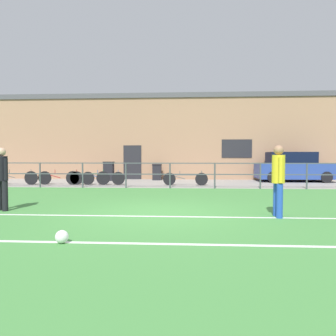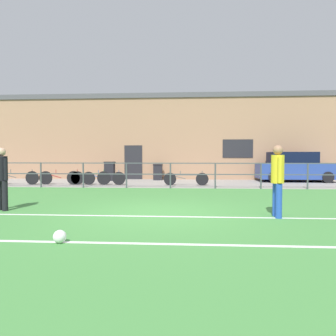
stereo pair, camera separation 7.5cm
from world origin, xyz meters
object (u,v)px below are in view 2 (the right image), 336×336
at_px(bicycle_parked_0, 61,178).
at_px(trash_bin_1, 158,172).
at_px(player_striker, 278,176).
at_px(bicycle_parked_4, 16,177).
at_px(trash_bin_0, 110,171).
at_px(bicycle_parked_2, 104,178).
at_px(player_goalkeeper, 2,175).
at_px(soccer_ball_spare, 60,237).
at_px(bicycle_parked_3, 186,179).
at_px(bicycle_parked_1, 89,178).
at_px(parked_car_red, 294,168).

height_order(bicycle_parked_0, trash_bin_1, trash_bin_1).
bearing_deg(player_striker, bicycle_parked_4, -125.36).
distance_m(bicycle_parked_4, trash_bin_0, 4.87).
bearing_deg(trash_bin_1, bicycle_parked_2, -126.47).
bearing_deg(player_goalkeeper, bicycle_parked_4, -37.29).
distance_m(bicycle_parked_4, trash_bin_1, 7.58).
bearing_deg(trash_bin_0, soccer_ball_spare, -79.09).
xyz_separation_m(player_goalkeeper, trash_bin_0, (0.39, 9.70, -0.38)).
xyz_separation_m(bicycle_parked_2, trash_bin_0, (-0.36, 2.56, 0.22)).
xyz_separation_m(player_goalkeeper, bicycle_parked_3, (4.82, 7.14, -0.61)).
bearing_deg(bicycle_parked_2, bicycle_parked_0, -180.00).
distance_m(player_goalkeeper, player_striker, 7.07).
height_order(bicycle_parked_0, bicycle_parked_3, bicycle_parked_0).
height_order(bicycle_parked_0, bicycle_parked_1, bicycle_parked_1).
bearing_deg(trash_bin_1, bicycle_parked_0, -144.59).
xyz_separation_m(parked_car_red, trash_bin_1, (-7.73, 0.56, -0.30)).
distance_m(player_striker, bicycle_parked_0, 11.37).
bearing_deg(player_goalkeeper, trash_bin_1, -81.73).
distance_m(bicycle_parked_1, bicycle_parked_3, 4.84).
xyz_separation_m(bicycle_parked_1, trash_bin_1, (3.14, 3.22, 0.13)).
bearing_deg(bicycle_parked_1, bicycle_parked_0, 180.00).
relative_size(bicycle_parked_1, trash_bin_1, 2.33).
bearing_deg(bicycle_parked_0, bicycle_parked_1, -0.00).
height_order(player_goalkeeper, bicycle_parked_2, player_goalkeeper).
height_order(bicycle_parked_3, bicycle_parked_4, bicycle_parked_4).
height_order(player_striker, bicycle_parked_1, player_striker).
bearing_deg(bicycle_parked_4, player_goalkeeper, -62.37).
distance_m(soccer_ball_spare, bicycle_parked_0, 10.89).
bearing_deg(parked_car_red, player_goalkeeper, -137.94).
bearing_deg(player_striker, soccer_ball_spare, -60.41).
xyz_separation_m(parked_car_red, trash_bin_0, (-10.47, -0.09, -0.22)).
xyz_separation_m(soccer_ball_spare, trash_bin_1, (0.31, 13.26, 0.39)).
bearing_deg(player_goalkeeper, bicycle_parked_0, -53.86).
bearing_deg(soccer_ball_spare, bicycle_parked_0, 112.77).
height_order(soccer_ball_spare, trash_bin_1, trash_bin_1).
height_order(bicycle_parked_1, bicycle_parked_3, bicycle_parked_1).
height_order(bicycle_parked_4, trash_bin_0, trash_bin_0).
distance_m(bicycle_parked_1, trash_bin_1, 4.50).
relative_size(player_goalkeeper, bicycle_parked_4, 0.72).
height_order(player_goalkeeper, player_striker, player_striker).
distance_m(player_goalkeeper, bicycle_parked_0, 7.30).
bearing_deg(player_goalkeeper, bicycle_parked_3, -98.96).
distance_m(player_goalkeeper, bicycle_parked_1, 7.16).
distance_m(parked_car_red, bicycle_parked_4, 14.80).
relative_size(player_striker, bicycle_parked_4, 0.74).
relative_size(bicycle_parked_2, trash_bin_0, 1.97).
relative_size(parked_car_red, bicycle_parked_1, 1.86).
bearing_deg(parked_car_red, player_striker, -110.35).
relative_size(bicycle_parked_3, trash_bin_0, 1.98).
height_order(player_striker, bicycle_parked_3, player_striker).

